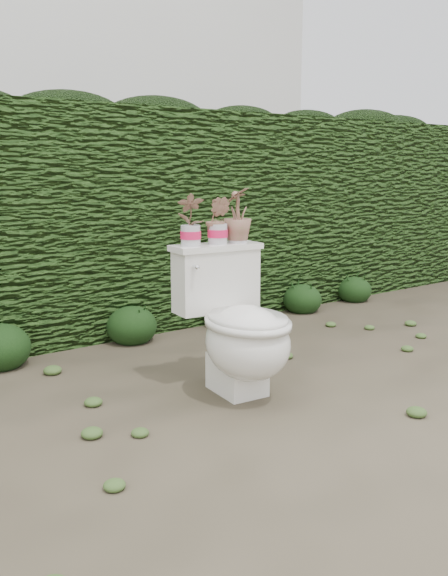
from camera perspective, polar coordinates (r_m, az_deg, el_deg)
ground at (r=3.42m, az=-1.22°, el=-9.08°), size 60.00×60.00×0.00m
hedge at (r=4.63m, az=-12.76°, el=6.15°), size 8.00×1.00×1.60m
toilet at (r=3.20m, az=1.42°, el=-3.82°), size 0.52×0.72×0.78m
potted_plant_left at (r=3.23m, az=-3.15°, el=6.28°), size 0.17×0.14×0.26m
potted_plant_center at (r=3.31m, az=-0.60°, el=6.22°), size 0.17×0.17×0.24m
potted_plant_right at (r=3.38m, az=1.29°, el=6.71°), size 0.23×0.23×0.29m
liriope_clump_3 at (r=4.25m, az=-8.65°, el=-3.16°), size 0.35×0.35×0.28m
liriope_clump_4 at (r=4.64m, az=0.88°, el=-1.45°), size 0.42×0.42×0.34m
liriope_clump_5 at (r=5.13m, az=7.35°, el=-0.77°), size 0.32×0.32×0.26m
liriope_clump_6 at (r=5.63m, az=12.11°, el=0.08°), size 0.31×0.31×0.25m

